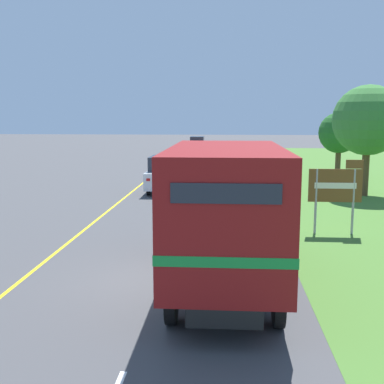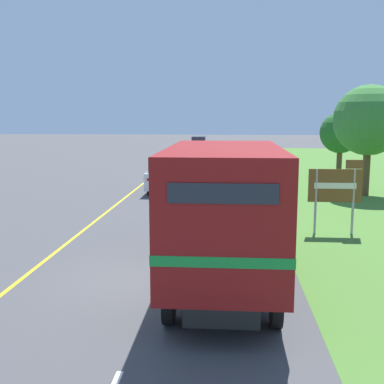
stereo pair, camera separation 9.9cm
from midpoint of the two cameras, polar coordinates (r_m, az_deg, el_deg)
ground_plane at (r=13.02m, az=-3.96°, el=-10.40°), size 200.00×200.00×0.00m
edge_line_yellow at (r=31.33m, az=-5.97°, el=1.04°), size 0.12×71.10×0.01m
centre_dash_near at (r=13.65m, az=-3.57°, el=-9.46°), size 0.12×2.60×0.01m
centre_dash_mid_a at (r=19.98m, az=-1.05°, el=-3.48°), size 0.12×2.60×0.01m
centre_dash_mid_b at (r=26.44m, az=0.24°, el=-0.39°), size 0.12×2.60×0.01m
centre_dash_far at (r=32.96m, az=1.01°, el=1.48°), size 0.12×2.60×0.01m
centre_dash_farthest at (r=39.50m, az=1.53°, el=2.73°), size 0.12×2.60×0.01m
horse_trailer_truck at (r=12.09m, az=3.79°, el=-2.05°), size 2.60×7.92×3.62m
lead_car_white at (r=27.51m, az=-3.37°, el=2.12°), size 1.80×4.01×2.07m
lead_car_black_ahead at (r=40.39m, az=4.20°, el=4.16°), size 1.80×4.35×1.81m
lead_car_red_ahead at (r=56.26m, az=0.59°, el=5.61°), size 1.80×4.27×1.97m
highway_sign at (r=18.31m, az=16.58°, el=0.51°), size 1.93×0.09×2.76m
roadside_tree_mid at (r=27.66m, az=20.05°, el=7.96°), size 3.77×3.77×5.98m
roadside_tree_far at (r=35.56m, az=16.98°, el=6.70°), size 2.88×2.88×4.59m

